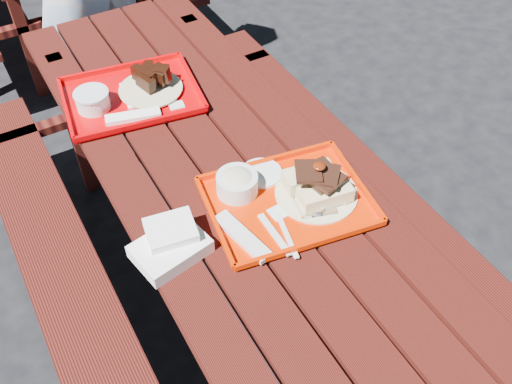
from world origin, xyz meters
TOP-DOWN VIEW (x-y plane):
  - ground at (0.00, 0.00)m, footprint 60.00×60.00m
  - picnic_table_near at (-0.00, 0.00)m, footprint 1.41×2.40m
  - near_tray at (0.09, -0.16)m, footprint 0.53×0.45m
  - far_tray at (-0.14, 0.54)m, footprint 0.53×0.44m
  - white_cloth at (-0.29, -0.17)m, footprint 0.22×0.18m

SIDE VIEW (x-z plane):
  - ground at x=0.00m, z-range 0.00..0.00m
  - picnic_table_near at x=0.00m, z-range 0.19..0.94m
  - far_tray at x=-0.14m, z-range 0.73..0.82m
  - white_cloth at x=-0.29m, z-range 0.74..0.83m
  - near_tray at x=0.09m, z-range 0.71..0.86m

